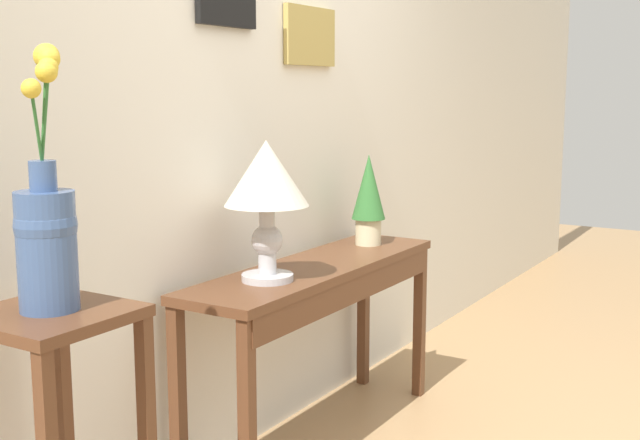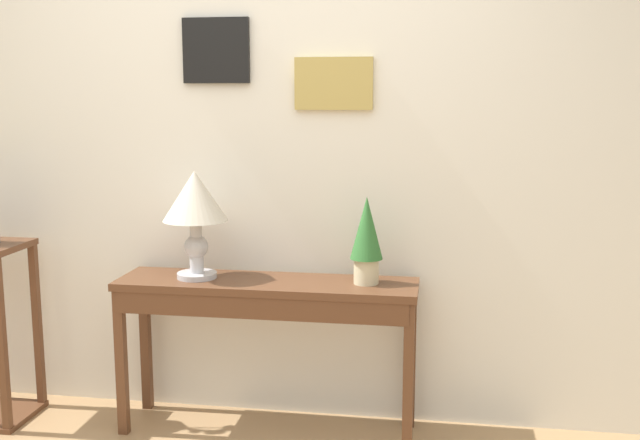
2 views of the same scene
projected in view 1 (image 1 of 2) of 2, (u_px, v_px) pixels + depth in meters
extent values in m
cube|color=silver|center=(244.00, 92.00, 3.12)|extent=(9.00, 0.10, 2.80)
cube|color=tan|center=(310.00, 36.00, 3.37)|extent=(0.36, 0.02, 0.24)
cube|color=#93A05F|center=(311.00, 36.00, 3.36)|extent=(0.29, 0.01, 0.19)
cube|color=#56331E|center=(317.00, 268.00, 3.17)|extent=(1.39, 0.36, 0.03)
cube|color=#56331E|center=(352.00, 290.00, 3.10)|extent=(1.33, 0.03, 0.10)
cube|color=#56331E|center=(247.00, 423.00, 2.59)|extent=(0.04, 0.04, 0.70)
cube|color=#56331E|center=(419.00, 323.00, 3.71)|extent=(0.04, 0.04, 0.70)
cube|color=#56331E|center=(178.00, 405.00, 2.75)|extent=(0.04, 0.04, 0.70)
cube|color=#56331E|center=(363.00, 314.00, 3.86)|extent=(0.04, 0.04, 0.70)
cylinder|color=#B7B7BC|center=(268.00, 277.00, 2.88)|extent=(0.19, 0.19, 0.02)
cylinder|color=#B7B7BC|center=(267.00, 257.00, 2.87)|extent=(0.07, 0.07, 0.12)
sphere|color=#B7B7BC|center=(267.00, 240.00, 2.86)|extent=(0.11, 0.11, 0.11)
cylinder|color=#B7B7BC|center=(267.00, 223.00, 2.85)|extent=(0.06, 0.06, 0.12)
cone|color=beige|center=(266.00, 173.00, 2.82)|extent=(0.30, 0.30, 0.23)
cylinder|color=beige|center=(368.00, 232.00, 3.55)|extent=(0.11, 0.11, 0.12)
cone|color=#2D662D|center=(369.00, 187.00, 3.52)|extent=(0.15, 0.15, 0.28)
cube|color=#56331E|center=(51.00, 316.00, 1.96)|extent=(0.36, 0.36, 0.03)
cylinder|color=#3D5684|center=(47.00, 251.00, 1.93)|extent=(0.14, 0.14, 0.29)
sphere|color=#3D5684|center=(46.00, 225.00, 1.92)|extent=(0.15, 0.15, 0.15)
cylinder|color=#3D5684|center=(43.00, 176.00, 1.91)|extent=(0.06, 0.06, 0.07)
cylinder|color=#2D662D|center=(37.00, 125.00, 1.86)|extent=(0.06, 0.04, 0.17)
sphere|color=gold|center=(31.00, 88.00, 1.82)|extent=(0.05, 0.05, 0.05)
cylinder|color=#2D662D|center=(45.00, 114.00, 1.88)|extent=(0.02, 0.04, 0.22)
sphere|color=gold|center=(48.00, 67.00, 1.85)|extent=(0.05, 0.05, 0.05)
cylinder|color=#2D662D|center=(46.00, 110.00, 1.88)|extent=(0.03, 0.03, 0.24)
sphere|color=gold|center=(49.00, 59.00, 1.87)|extent=(0.05, 0.05, 0.05)
cylinder|color=#2D662D|center=(44.00, 108.00, 1.91)|extent=(0.06, 0.04, 0.25)
sphere|color=gold|center=(47.00, 56.00, 1.92)|extent=(0.06, 0.06, 0.06)
cylinder|color=#2D662D|center=(44.00, 117.00, 1.88)|extent=(0.01, 0.04, 0.21)
sphere|color=gold|center=(46.00, 72.00, 1.85)|extent=(0.05, 0.05, 0.05)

